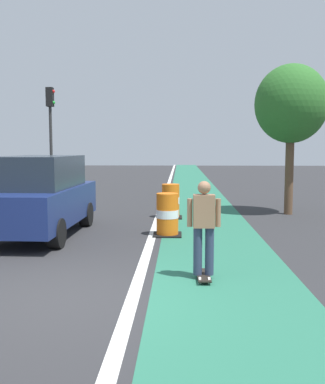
# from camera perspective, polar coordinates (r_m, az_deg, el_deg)

# --- Properties ---
(ground_plane) EXTENTS (100.00, 100.00, 0.00)m
(ground_plane) POSITION_cam_1_polar(r_m,az_deg,el_deg) (6.96, -11.47, -13.23)
(ground_plane) COLOR #2D2D30
(bike_lane_strip) EXTENTS (2.50, 80.00, 0.01)m
(bike_lane_strip) POSITION_cam_1_polar(r_m,az_deg,el_deg) (18.54, 4.72, -1.25)
(bike_lane_strip) COLOR #286B51
(bike_lane_strip) RESTS_ON ground
(lane_divider_stripe) EXTENTS (0.20, 80.00, 0.01)m
(lane_divider_stripe) POSITION_cam_1_polar(r_m,az_deg,el_deg) (18.54, 0.08, -1.23)
(lane_divider_stripe) COLOR silver
(lane_divider_stripe) RESTS_ON ground
(skateboarder_on_lane) EXTENTS (0.57, 0.80, 1.69)m
(skateboarder_on_lane) POSITION_cam_1_polar(r_m,az_deg,el_deg) (7.56, 5.35, -4.47)
(skateboarder_on_lane) COLOR black
(skateboarder_on_lane) RESTS_ON ground
(parked_suv_nearest) EXTENTS (2.00, 4.64, 2.04)m
(parked_suv_nearest) POSITION_cam_1_polar(r_m,az_deg,el_deg) (11.70, -15.40, -0.42)
(parked_suv_nearest) COLOR navy
(parked_suv_nearest) RESTS_ON ground
(traffic_barrel_front) EXTENTS (0.73, 0.73, 1.09)m
(traffic_barrel_front) POSITION_cam_1_polar(r_m,az_deg,el_deg) (11.34, 0.64, -2.97)
(traffic_barrel_front) COLOR orange
(traffic_barrel_front) RESTS_ON ground
(traffic_barrel_mid) EXTENTS (0.73, 0.73, 1.09)m
(traffic_barrel_mid) POSITION_cam_1_polar(r_m,az_deg,el_deg) (14.18, 1.05, -1.22)
(traffic_barrel_mid) COLOR orange
(traffic_barrel_mid) RESTS_ON ground
(traffic_light_corner) EXTENTS (0.41, 0.32, 5.10)m
(traffic_light_corner) POSITION_cam_1_polar(r_m,az_deg,el_deg) (22.06, -14.22, 8.81)
(traffic_light_corner) COLOR #2D2D2D
(traffic_light_corner) RESTS_ON ground
(pedestrian_crossing) EXTENTS (0.34, 0.20, 1.61)m
(pedestrian_crossing) POSITION_cam_1_polar(r_m,az_deg,el_deg) (22.73, -11.66, 2.11)
(pedestrian_crossing) COLOR #33333D
(pedestrian_crossing) RESTS_ON ground
(street_tree_sidewalk) EXTENTS (2.40, 2.40, 5.00)m
(street_tree_sidewalk) POSITION_cam_1_polar(r_m,az_deg,el_deg) (15.54, 16.24, 10.74)
(street_tree_sidewalk) COLOR brown
(street_tree_sidewalk) RESTS_ON ground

